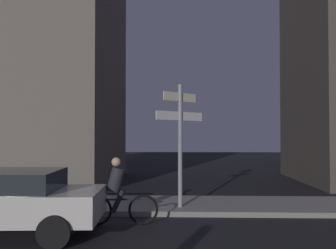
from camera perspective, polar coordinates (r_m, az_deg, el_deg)
sidewalk_kerb at (r=11.25m, az=-2.47°, el=-12.20°), size 40.00×2.55×0.14m
signpost at (r=10.39m, az=1.87°, el=-1.47°), size 1.28×1.28×3.41m
car_near_right at (r=8.82m, az=-23.99°, el=-10.57°), size 4.40×2.27×1.39m
cyclist at (r=9.09m, az=-7.65°, el=-10.45°), size 1.81×0.37×1.61m
building_left_block at (r=19.11m, az=-21.23°, el=14.12°), size 8.44×7.48×14.53m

